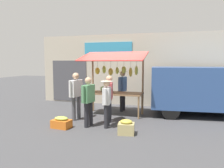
{
  "coord_description": "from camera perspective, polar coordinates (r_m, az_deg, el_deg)",
  "views": [
    {
      "loc": [
        -2.45,
        8.32,
        2.09
      ],
      "look_at": [
        0.0,
        0.3,
        1.25
      ],
      "focal_mm": 35.76,
      "sensor_mm": 36.0,
      "label": 1
    }
  ],
  "objects": [
    {
      "name": "shopper_with_shopping_bag",
      "position": [
        7.74,
        -0.73,
        -2.9
      ],
      "size": [
        0.32,
        0.68,
        1.61
      ],
      "rotation": [
        0.0,
        0.0,
        -1.35
      ],
      "color": "#232328",
      "rests_on": "ground"
    },
    {
      "name": "shopper_in_striped_shirt",
      "position": [
        8.1,
        -9.19,
        -2.15
      ],
      "size": [
        0.33,
        0.7,
        1.7
      ],
      "rotation": [
        0.0,
        0.0,
        -1.8
      ],
      "color": "#4C4C51",
      "rests_on": "ground"
    },
    {
      "name": "street_backdrop",
      "position": [
        10.82,
        3.51,
        3.64
      ],
      "size": [
        9.0,
        0.3,
        3.4
      ],
      "color": "#B2A893",
      "rests_on": "ground"
    },
    {
      "name": "shopper_in_grey_tee",
      "position": [
        7.2,
        -6.07,
        -3.67
      ],
      "size": [
        0.29,
        0.68,
        1.6
      ],
      "rotation": [
        0.0,
        0.0,
        -1.73
      ],
      "color": "#232328",
      "rests_on": "ground"
    },
    {
      "name": "produce_crate_side",
      "position": [
        6.58,
        3.65,
        -11.02
      ],
      "size": [
        0.52,
        0.46,
        0.43
      ],
      "color": "tan",
      "rests_on": "ground"
    },
    {
      "name": "ground_plane",
      "position": [
        8.92,
        0.57,
        -7.83
      ],
      "size": [
        40.0,
        40.0,
        0.0
      ],
      "primitive_type": "plane",
      "color": "#424244"
    },
    {
      "name": "vendor_with_sunhat",
      "position": [
        9.42,
        2.73,
        -0.78
      ],
      "size": [
        0.44,
        0.72,
        1.72
      ],
      "rotation": [
        0.0,
        0.0,
        1.5
      ],
      "color": "#232328",
      "rests_on": "ground"
    },
    {
      "name": "parked_van",
      "position": [
        9.3,
        22.86,
        -0.71
      ],
      "size": [
        4.56,
        2.27,
        1.88
      ],
      "rotation": [
        0.0,
        0.0,
        0.1
      ],
      "color": "#2D4C84",
      "rests_on": "ground"
    },
    {
      "name": "shopper_with_ponytail",
      "position": [
        7.09,
        -1.34,
        -4.1
      ],
      "size": [
        0.39,
        0.66,
        1.52
      ],
      "rotation": [
        0.0,
        0.0,
        -1.41
      ],
      "color": "#232328",
      "rests_on": "ground"
    },
    {
      "name": "market_stall",
      "position": [
        8.75,
        0.49,
        2.21
      ],
      "size": [
        2.5,
        1.46,
        2.5
      ],
      "color": "olive",
      "rests_on": "ground"
    },
    {
      "name": "produce_crate_near",
      "position": [
        7.34,
        -12.81,
        -9.62
      ],
      "size": [
        0.62,
        0.44,
        0.37
      ],
      "color": "#D1661E",
      "rests_on": "ground"
    }
  ]
}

